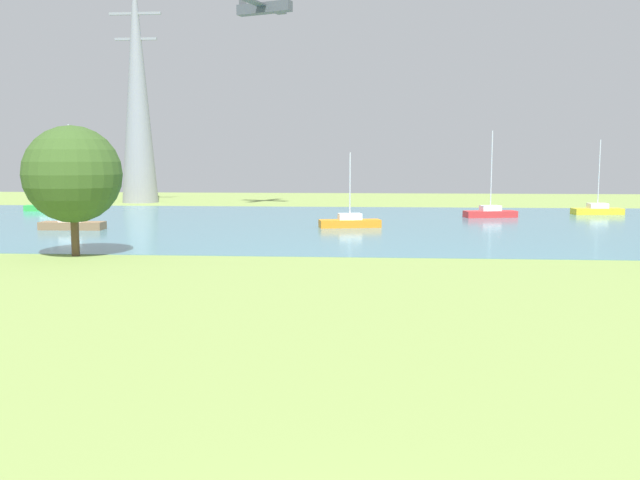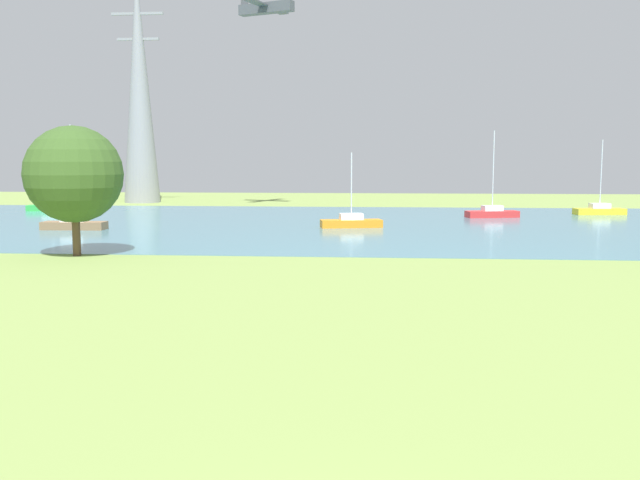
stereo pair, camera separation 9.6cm
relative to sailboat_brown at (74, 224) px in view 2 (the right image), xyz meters
The scene contains 10 objects.
ground_plane 31.00m from the sailboat_brown, 43.27° to the right, with size 160.00×160.00×0.00m, color #7F994C.
water_surface 23.56m from the sailboat_brown, 16.65° to the left, with size 140.00×40.00×0.02m, color teal.
sailboat_brown is the anchor object (origin of this frame).
sailboat_orange 21.33m from the sailboat_brown, ahead, with size 5.01×2.51×5.86m.
sailboat_green 21.48m from the sailboat_brown, 120.15° to the left, with size 5.00×2.44×5.46m.
sailboat_red 36.40m from the sailboat_brown, 22.34° to the left, with size 5.02×2.58×7.93m.
sailboat_yellow 48.07m from the sailboat_brown, 21.96° to the left, with size 4.96×2.13×7.20m.
tree_east_near 15.73m from the sailboat_brown, 65.24° to the right, with size 5.36×5.36×7.21m.
electricity_pylon 36.47m from the sailboat_brown, 100.37° to the left, with size 6.40×4.40×28.57m.
light_aircraft 35.17m from the sailboat_brown, 67.32° to the left, with size 6.38×8.25×2.10m.
Camera 2 is at (0.47, -7.53, 5.37)m, focal length 38.78 mm.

